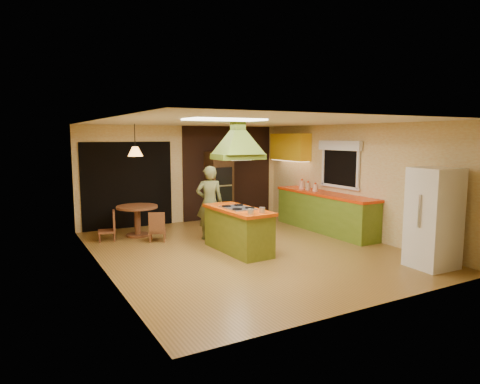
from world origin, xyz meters
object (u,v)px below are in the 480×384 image
man (210,203)px  dining_table (137,215)px  kitchen_island (238,229)px  canister_large (302,185)px  refrigerator (434,218)px  wall_oven (219,186)px

man → dining_table: 1.69m
dining_table → kitchen_island: bearing=-58.3°
kitchen_island → canister_large: bearing=25.8°
dining_table → man: bearing=-37.6°
kitchen_island → canister_large: size_ratio=8.13×
refrigerator → dining_table: size_ratio=1.87×
refrigerator → wall_oven: size_ratio=0.93×
kitchen_island → refrigerator: size_ratio=1.01×
kitchen_island → refrigerator: (2.42, -2.50, 0.42)m
kitchen_island → dining_table: size_ratio=1.88×
kitchen_island → dining_table: kitchen_island is taller
canister_large → refrigerator: bearing=-92.7°
refrigerator → canister_large: 3.92m
kitchen_island → man: size_ratio=1.07×
wall_oven → dining_table: 2.54m
kitchen_island → refrigerator: refrigerator is taller
man → wall_oven: wall_oven is taller
refrigerator → dining_table: (-3.78, 4.71, -0.37)m
canister_large → wall_oven: bearing=136.0°
man → wall_oven: 2.04m
wall_oven → refrigerator: bearing=-77.2°
wall_oven → canister_large: bearing=-45.5°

